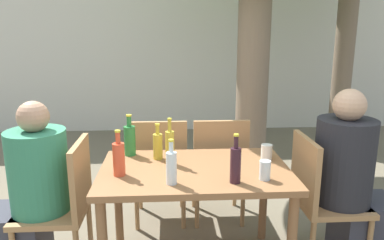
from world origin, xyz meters
name	(u,v)px	position (x,y,z in m)	size (l,w,h in m)	color
cafe_building_wall	(178,43)	(0.00, 3.73, 1.40)	(10.00, 0.08, 2.80)	silver
dining_table_front	(195,182)	(0.00, 0.00, 0.63)	(1.23, 0.79, 0.73)	brown
patio_chair_0	(65,201)	(-0.85, 0.00, 0.52)	(0.44, 0.44, 0.92)	#A87A4C
patio_chair_1	(319,194)	(0.85, 0.00, 0.52)	(0.44, 0.44, 0.92)	#A87A4C
patio_chair_2	(160,165)	(-0.25, 0.63, 0.52)	(0.44, 0.44, 0.92)	#A87A4C
patio_chair_3	(219,163)	(0.25, 0.63, 0.52)	(0.44, 0.44, 0.92)	#A87A4C
person_seated_0	(28,200)	(-1.08, 0.00, 0.53)	(0.59, 0.37, 1.18)	#383842
person_seated_1	(353,187)	(1.08, 0.00, 0.56)	(0.59, 0.38, 1.24)	#383842
wine_bottle_0	(236,164)	(0.22, -0.25, 0.84)	(0.06, 0.06, 0.30)	#331923
oil_cruet_1	(158,145)	(-0.24, 0.20, 0.83)	(0.07, 0.07, 0.25)	gold
oil_cruet_2	(170,146)	(-0.16, 0.09, 0.85)	(0.06, 0.06, 0.32)	gold
green_bottle_3	(130,139)	(-0.45, 0.29, 0.84)	(0.08, 0.08, 0.30)	#287A38
soda_bottle_4	(119,158)	(-0.47, -0.09, 0.84)	(0.07, 0.07, 0.29)	#DB4C2D
water_bottle_5	(171,167)	(-0.15, -0.24, 0.83)	(0.06, 0.06, 0.27)	silver
drinking_glass_0	(265,170)	(0.41, -0.21, 0.79)	(0.07, 0.07, 0.12)	silver
drinking_glass_1	(267,152)	(0.51, 0.14, 0.78)	(0.08, 0.08, 0.11)	silver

